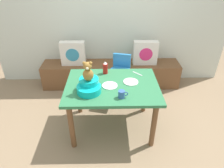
{
  "coord_description": "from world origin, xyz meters",
  "views": [
    {
      "loc": [
        -0.04,
        -2.22,
        2.15
      ],
      "look_at": [
        0.0,
        0.1,
        0.69
      ],
      "focal_mm": 32.14,
      "sensor_mm": 36.0,
      "label": 1
    }
  ],
  "objects_px": {
    "infant_seat_teal": "(89,86)",
    "dinner_plate_far": "(110,86)",
    "book_stack": "(124,61)",
    "dining_table": "(112,92)",
    "dinner_plate_near": "(131,82)",
    "pillow_floral_right": "(145,53)",
    "pillow_floral_left": "(73,53)",
    "coffee_mug": "(122,94)",
    "highchair": "(120,72)",
    "cell_phone": "(84,81)",
    "teddy_bear": "(88,72)",
    "ketchup_bottle": "(105,68)"
  },
  "relations": [
    {
      "from": "pillow_floral_left",
      "to": "dinner_plate_near",
      "type": "relative_size",
      "value": 2.2
    },
    {
      "from": "pillow_floral_right",
      "to": "coffee_mug",
      "type": "distance_m",
      "value": 1.56
    },
    {
      "from": "highchair",
      "to": "infant_seat_teal",
      "type": "relative_size",
      "value": 2.39
    },
    {
      "from": "infant_seat_teal",
      "to": "dinner_plate_far",
      "type": "relative_size",
      "value": 1.65
    },
    {
      "from": "highchair",
      "to": "dining_table",
      "type": "bearing_deg",
      "value": -101.42
    },
    {
      "from": "pillow_floral_left",
      "to": "highchair",
      "type": "height_order",
      "value": "pillow_floral_left"
    },
    {
      "from": "book_stack",
      "to": "cell_phone",
      "type": "height_order",
      "value": "cell_phone"
    },
    {
      "from": "pillow_floral_left",
      "to": "pillow_floral_right",
      "type": "distance_m",
      "value": 1.32
    },
    {
      "from": "teddy_bear",
      "to": "ketchup_bottle",
      "type": "height_order",
      "value": "teddy_bear"
    },
    {
      "from": "pillow_floral_left",
      "to": "pillow_floral_right",
      "type": "xyz_separation_m",
      "value": [
        1.32,
        0.0,
        0.0
      ]
    },
    {
      "from": "pillow_floral_left",
      "to": "highchair",
      "type": "relative_size",
      "value": 0.56
    },
    {
      "from": "pillow_floral_left",
      "to": "infant_seat_teal",
      "type": "height_order",
      "value": "same"
    },
    {
      "from": "highchair",
      "to": "teddy_bear",
      "type": "bearing_deg",
      "value": -116.03
    },
    {
      "from": "pillow_floral_right",
      "to": "dinner_plate_near",
      "type": "relative_size",
      "value": 2.2
    },
    {
      "from": "coffee_mug",
      "to": "infant_seat_teal",
      "type": "bearing_deg",
      "value": 160.34
    },
    {
      "from": "highchair",
      "to": "dinner_plate_far",
      "type": "height_order",
      "value": "highchair"
    },
    {
      "from": "highchair",
      "to": "coffee_mug",
      "type": "height_order",
      "value": "coffee_mug"
    },
    {
      "from": "highchair",
      "to": "coffee_mug",
      "type": "xyz_separation_m",
      "value": [
        -0.05,
        -1.05,
        0.27
      ]
    },
    {
      "from": "teddy_bear",
      "to": "ketchup_bottle",
      "type": "bearing_deg",
      "value": 66.93
    },
    {
      "from": "book_stack",
      "to": "teddy_bear",
      "type": "xyz_separation_m",
      "value": [
        -0.53,
        -1.34,
        0.51
      ]
    },
    {
      "from": "highchair",
      "to": "pillow_floral_left",
      "type": "bearing_deg",
      "value": 153.76
    },
    {
      "from": "coffee_mug",
      "to": "dinner_plate_far",
      "type": "xyz_separation_m",
      "value": [
        -0.14,
        0.26,
        -0.04
      ]
    },
    {
      "from": "pillow_floral_left",
      "to": "dinner_plate_near",
      "type": "height_order",
      "value": "pillow_floral_left"
    },
    {
      "from": "pillow_floral_right",
      "to": "pillow_floral_left",
      "type": "bearing_deg",
      "value": 180.0
    },
    {
      "from": "pillow_floral_left",
      "to": "dinner_plate_far",
      "type": "xyz_separation_m",
      "value": [
        0.66,
        -1.21,
        0.07
      ]
    },
    {
      "from": "dinner_plate_near",
      "to": "cell_phone",
      "type": "bearing_deg",
      "value": 176.12
    },
    {
      "from": "pillow_floral_right",
      "to": "cell_phone",
      "type": "height_order",
      "value": "pillow_floral_right"
    },
    {
      "from": "infant_seat_teal",
      "to": "dining_table",
      "type": "bearing_deg",
      "value": 26.4
    },
    {
      "from": "book_stack",
      "to": "coffee_mug",
      "type": "bearing_deg",
      "value": -95.35
    },
    {
      "from": "dining_table",
      "to": "infant_seat_teal",
      "type": "distance_m",
      "value": 0.37
    },
    {
      "from": "book_stack",
      "to": "dinner_plate_near",
      "type": "height_order",
      "value": "dinner_plate_near"
    },
    {
      "from": "book_stack",
      "to": "infant_seat_teal",
      "type": "height_order",
      "value": "infant_seat_teal"
    },
    {
      "from": "book_stack",
      "to": "dining_table",
      "type": "xyz_separation_m",
      "value": [
        -0.25,
        -1.2,
        0.13
      ]
    },
    {
      "from": "pillow_floral_left",
      "to": "dining_table",
      "type": "bearing_deg",
      "value": -59.63
    },
    {
      "from": "pillow_floral_right",
      "to": "dinner_plate_near",
      "type": "xyz_separation_m",
      "value": [
        -0.38,
        -1.12,
        0.07
      ]
    },
    {
      "from": "dinner_plate_far",
      "to": "pillow_floral_right",
      "type": "bearing_deg",
      "value": 61.2
    },
    {
      "from": "coffee_mug",
      "to": "dinner_plate_far",
      "type": "relative_size",
      "value": 0.6
    },
    {
      "from": "coffee_mug",
      "to": "dinner_plate_near",
      "type": "height_order",
      "value": "coffee_mug"
    },
    {
      "from": "book_stack",
      "to": "dining_table",
      "type": "height_order",
      "value": "dining_table"
    },
    {
      "from": "infant_seat_teal",
      "to": "coffee_mug",
      "type": "height_order",
      "value": "infant_seat_teal"
    },
    {
      "from": "coffee_mug",
      "to": "dining_table",
      "type": "bearing_deg",
      "value": 110.66
    },
    {
      "from": "pillow_floral_left",
      "to": "teddy_bear",
      "type": "relative_size",
      "value": 1.76
    },
    {
      "from": "teddy_bear",
      "to": "cell_phone",
      "type": "distance_m",
      "value": 0.38
    },
    {
      "from": "pillow_floral_right",
      "to": "infant_seat_teal",
      "type": "bearing_deg",
      "value": -124.86
    },
    {
      "from": "ketchup_bottle",
      "to": "cell_phone",
      "type": "relative_size",
      "value": 1.28
    },
    {
      "from": "ketchup_bottle",
      "to": "book_stack",
      "type": "bearing_deg",
      "value": 69.0
    },
    {
      "from": "dinner_plate_far",
      "to": "teddy_bear",
      "type": "bearing_deg",
      "value": -155.67
    },
    {
      "from": "highchair",
      "to": "dinner_plate_far",
      "type": "xyz_separation_m",
      "value": [
        -0.18,
        -0.79,
        0.22
      ]
    },
    {
      "from": "pillow_floral_left",
      "to": "book_stack",
      "type": "height_order",
      "value": "pillow_floral_left"
    },
    {
      "from": "dinner_plate_near",
      "to": "pillow_floral_right",
      "type": "bearing_deg",
      "value": 71.2
    }
  ]
}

